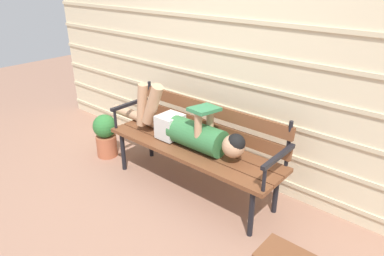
# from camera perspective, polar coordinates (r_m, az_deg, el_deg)

# --- Properties ---
(ground_plane) EXTENTS (12.00, 12.00, 0.00)m
(ground_plane) POSITION_cam_1_polar(r_m,az_deg,el_deg) (3.25, -2.27, -11.22)
(ground_plane) COLOR #936B56
(house_siding) EXTENTS (5.32, 0.08, 2.18)m
(house_siding) POSITION_cam_1_polar(r_m,az_deg,el_deg) (3.28, 5.90, 10.19)
(house_siding) COLOR beige
(house_siding) RESTS_ON ground
(park_bench) EXTENTS (1.73, 0.51, 0.84)m
(park_bench) POSITION_cam_1_polar(r_m,az_deg,el_deg) (3.17, 0.84, -1.98)
(park_bench) COLOR brown
(park_bench) RESTS_ON ground
(reclining_person) EXTENTS (1.68, 0.27, 0.52)m
(reclining_person) POSITION_cam_1_polar(r_m,az_deg,el_deg) (3.12, -1.14, -0.11)
(reclining_person) COLOR #33703D
(potted_plant) EXTENTS (0.25, 0.25, 0.48)m
(potted_plant) POSITION_cam_1_polar(r_m,az_deg,el_deg) (3.92, -13.93, -1.00)
(potted_plant) COLOR #AD5B3D
(potted_plant) RESTS_ON ground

